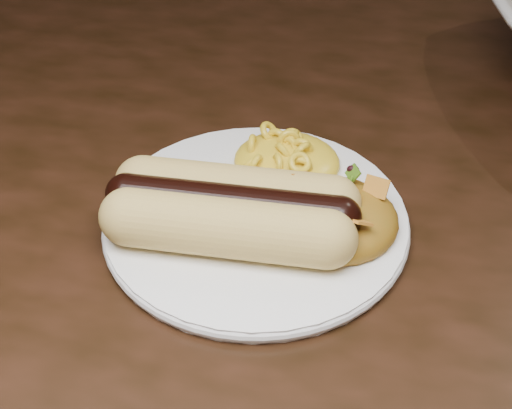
# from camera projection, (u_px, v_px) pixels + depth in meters

# --- Properties ---
(table) EXTENTS (1.60, 0.90, 0.75)m
(table) POSITION_uv_depth(u_px,v_px,m) (272.00, 246.00, 0.69)
(table) COLOR black
(table) RESTS_ON floor
(plate) EXTENTS (0.28, 0.28, 0.01)m
(plate) POSITION_uv_depth(u_px,v_px,m) (256.00, 221.00, 0.56)
(plate) COLOR white
(plate) RESTS_ON table
(hotdog) EXTENTS (0.15, 0.08, 0.04)m
(hotdog) POSITION_uv_depth(u_px,v_px,m) (232.00, 209.00, 0.53)
(hotdog) COLOR #E2C557
(hotdog) RESTS_ON plate
(mac_and_cheese) EXTENTS (0.11, 0.10, 0.03)m
(mac_and_cheese) POSITION_uv_depth(u_px,v_px,m) (287.00, 150.00, 0.59)
(mac_and_cheese) COLOR yellow
(mac_and_cheese) RESTS_ON plate
(sour_cream) EXTENTS (0.04, 0.04, 0.02)m
(sour_cream) POSITION_uv_depth(u_px,v_px,m) (156.00, 174.00, 0.58)
(sour_cream) COLOR silver
(sour_cream) RESTS_ON plate
(taco_salad) EXTENTS (0.09, 0.09, 0.04)m
(taco_salad) POSITION_uv_depth(u_px,v_px,m) (334.00, 209.00, 0.54)
(taco_salad) COLOR #C44408
(taco_salad) RESTS_ON plate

